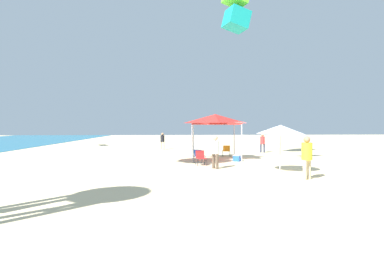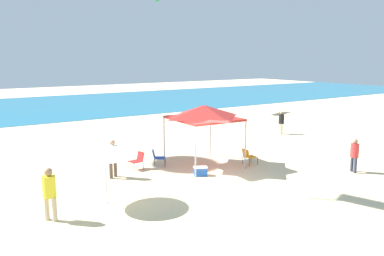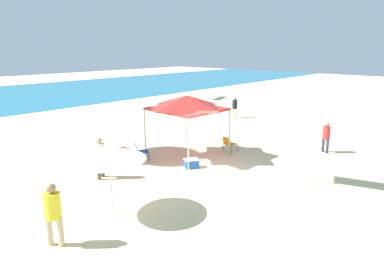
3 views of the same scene
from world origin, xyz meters
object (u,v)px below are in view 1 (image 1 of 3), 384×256
Objects in this scene: person_kite_handler at (162,140)px; person_beachcomber at (215,149)px; person_watching_sky at (307,154)px; person_by_tent at (262,141)px; folding_chair_facing_ocean at (226,150)px; folding_chair_right_of_tent at (199,155)px; beach_umbrella at (281,129)px; kite_box_lime at (236,7)px; canopy_tent at (215,120)px; folding_chair_left_of_tent at (201,157)px; cooler_box at (237,158)px.

person_kite_handler is 0.93× the size of person_beachcomber.
person_watching_sky is 13.34m from person_by_tent.
folding_chair_right_of_tent is at bearing 62.20° from folding_chair_facing_ocean.
folding_chair_right_of_tent is 0.51× the size of person_kite_handler.
beach_umbrella is 10.44m from kite_box_lime.
beach_umbrella is 1.34× the size of person_beachcomber.
person_kite_handler is at bearing 21.67° from canopy_tent.
canopy_tent is at bearing 20.87° from beach_umbrella.
kite_box_lime is (-8.85, -5.18, 9.37)m from person_kite_handler.
canopy_tent is at bearing 59.21° from folding_chair_left_of_tent.
beach_umbrella is 3.45m from person_beachcomber.
beach_umbrella is (-5.94, -2.26, -0.60)m from canopy_tent.
kite_box_lime is (1.47, -0.26, 10.11)m from cooler_box.
person_watching_sky is 12.56m from kite_box_lime.
cooler_box is 7.19m from person_by_tent.
beach_umbrella is at bearing -34.75° from person_kite_handler.
kite_box_lime reaches higher than cooler_box.
person_beachcomber reaches higher than person_by_tent.
folding_chair_left_of_tent is at bearing 126.93° from cooler_box.
folding_chair_right_of_tent is at bearing 164.05° from person_beachcomber.
folding_chair_right_of_tent is 7.26m from person_watching_sky.
folding_chair_facing_ocean is at bearing 8.37° from beach_umbrella.
folding_chair_left_of_tent is at bearing -102.81° from person_by_tent.
folding_chair_facing_ocean is at bearing 179.63° from kite_box_lime.
person_by_tent is at bearing -97.99° from folding_chair_right_of_tent.
person_kite_handler is at bearing 25.53° from cooler_box.
beach_umbrella is 11.43m from person_by_tent.
folding_chair_right_of_tent is 0.52× the size of person_by_tent.
canopy_tent is at bearing -34.44° from person_kite_handler.
cooler_box is 0.46× the size of person_kite_handler.
person_beachcomber is at bearing -75.46° from folding_chair_left_of_tent.
folding_chair_facing_ocean is at bearing -22.91° from person_kite_handler.
folding_chair_right_of_tent is (4.04, 3.52, -1.57)m from beach_umbrella.
folding_chair_left_of_tent is 10.76m from kite_box_lime.
beach_umbrella is at bearing -47.66° from folding_chair_left_of_tent.
person_beachcomber is at bearing 78.29° from folding_chair_facing_ocean.
person_beachcomber is (-3.39, 1.91, 0.80)m from cooler_box.
kite_box_lime is (2.30, -2.76, 9.83)m from folding_chair_right_of_tent.
beach_umbrella is 5.59m from folding_chair_right_of_tent.
beach_umbrella is 4.89m from folding_chair_left_of_tent.
canopy_tent is 3.15m from folding_chair_right_of_tent.
person_by_tent is (6.22, -3.53, 0.73)m from cooler_box.
folding_chair_left_of_tent is at bearing 49.85° from beach_umbrella.
canopy_tent is at bearing 73.64° from person_watching_sky.
canopy_tent is 1.86× the size of person_beachcomber.
folding_chair_facing_ocean is (4.91, -2.37, 0.00)m from folding_chair_left_of_tent.
person_beachcomber is at bearing 63.10° from beach_umbrella.
beach_umbrella is 5.31m from cooler_box.
kite_box_lime is at bearing 6.80° from beach_umbrella.
folding_chair_left_of_tent is 0.51× the size of person_kite_handler.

